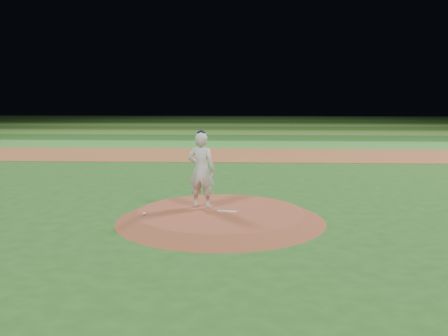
# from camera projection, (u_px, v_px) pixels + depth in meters

# --- Properties ---
(ground) EXTENTS (120.00, 120.00, 0.00)m
(ground) POSITION_uv_depth(u_px,v_px,m) (221.00, 220.00, 13.18)
(ground) COLOR #21531B
(ground) RESTS_ON ground
(infield_dirt_band) EXTENTS (70.00, 6.00, 0.02)m
(infield_dirt_band) POSITION_uv_depth(u_px,v_px,m) (234.00, 155.00, 27.01)
(infield_dirt_band) COLOR brown
(infield_dirt_band) RESTS_ON ground
(outfield_stripe_0) EXTENTS (70.00, 5.00, 0.02)m
(outfield_stripe_0) POSITION_uv_depth(u_px,v_px,m) (236.00, 145.00, 32.44)
(outfield_stripe_0) COLOR #347B2C
(outfield_stripe_0) RESTS_ON ground
(outfield_stripe_1) EXTENTS (70.00, 5.00, 0.02)m
(outfield_stripe_1) POSITION_uv_depth(u_px,v_px,m) (238.00, 138.00, 37.38)
(outfield_stripe_1) COLOR #1B4817
(outfield_stripe_1) RESTS_ON ground
(outfield_stripe_2) EXTENTS (70.00, 5.00, 0.02)m
(outfield_stripe_2) POSITION_uv_depth(u_px,v_px,m) (239.00, 132.00, 42.32)
(outfield_stripe_2) COLOR #3C6C27
(outfield_stripe_2) RESTS_ON ground
(outfield_stripe_3) EXTENTS (70.00, 5.00, 0.02)m
(outfield_stripe_3) POSITION_uv_depth(u_px,v_px,m) (240.00, 128.00, 47.26)
(outfield_stripe_3) COLOR #234716
(outfield_stripe_3) RESTS_ON ground
(outfield_stripe_4) EXTENTS (70.00, 5.00, 0.02)m
(outfield_stripe_4) POSITION_uv_depth(u_px,v_px,m) (240.00, 125.00, 52.19)
(outfield_stripe_4) COLOR #3B6F28
(outfield_stripe_4) RESTS_ON ground
(outfield_stripe_5) EXTENTS (70.00, 5.00, 0.02)m
(outfield_stripe_5) POSITION_uv_depth(u_px,v_px,m) (241.00, 122.00, 57.13)
(outfield_stripe_5) COLOR #204115
(outfield_stripe_5) RESTS_ON ground
(pitchers_mound) EXTENTS (5.50, 5.50, 0.25)m
(pitchers_mound) POSITION_uv_depth(u_px,v_px,m) (221.00, 216.00, 13.16)
(pitchers_mound) COLOR brown
(pitchers_mound) RESTS_ON ground
(pitching_rubber) EXTENTS (0.54, 0.24, 0.03)m
(pitching_rubber) POSITION_uv_depth(u_px,v_px,m) (227.00, 211.00, 13.06)
(pitching_rubber) COLOR beige
(pitching_rubber) RESTS_ON pitchers_mound
(rosin_bag) EXTENTS (0.11, 0.11, 0.06)m
(rosin_bag) POSITION_uv_depth(u_px,v_px,m) (144.00, 214.00, 12.74)
(rosin_bag) COLOR white
(rosin_bag) RESTS_ON pitchers_mound
(pitcher_on_mound) EXTENTS (0.85, 0.66, 2.11)m
(pitcher_on_mound) POSITION_uv_depth(u_px,v_px,m) (201.00, 170.00, 13.43)
(pitcher_on_mound) COLOR silver
(pitcher_on_mound) RESTS_ON pitchers_mound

